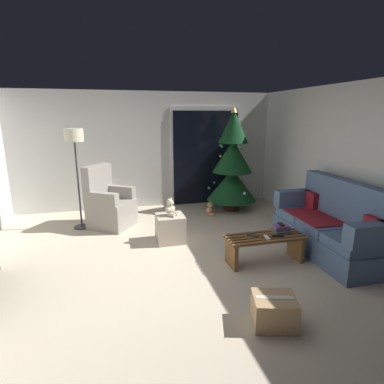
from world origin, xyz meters
TOP-DOWN VIEW (x-y plane):
  - ground_plane at (0.00, 0.00)m, footprint 7.00×7.00m
  - wall_back at (0.00, 3.06)m, footprint 5.72×0.12m
  - wall_right at (2.86, 0.00)m, footprint 0.12×6.00m
  - patio_door_frame at (1.31, 2.99)m, footprint 1.60×0.02m
  - patio_door_glass at (1.31, 2.97)m, footprint 1.50×0.02m
  - couch at (2.32, -0.13)m, footprint 0.83×1.96m
  - coffee_table at (1.22, -0.19)m, footprint 1.10×0.40m
  - remote_black at (1.36, -0.26)m, footprint 0.16×0.07m
  - remote_graphite at (1.04, -0.16)m, footprint 0.15×0.13m
  - remote_white at (1.20, -0.27)m, footprint 0.07×0.16m
  - book_stack at (1.50, -0.11)m, footprint 0.26×0.21m
  - cell_phone at (1.50, -0.09)m, footprint 0.10×0.16m
  - christmas_tree at (1.69, 2.29)m, footprint 1.05×1.05m
  - armchair at (-0.87, 1.87)m, footprint 0.95×0.95m
  - floor_lamp at (-1.38, 1.90)m, footprint 0.32×0.32m
  - ottoman at (0.08, 0.88)m, footprint 0.44×0.44m
  - teddy_bear_cream at (0.09, 0.87)m, footprint 0.21×0.21m
  - teddy_bear_honey_by_tree at (1.12, 2.02)m, footprint 0.22×0.21m
  - cardboard_box_taped_mid_floor at (0.68, -1.44)m, footprint 0.50×0.46m

SIDE VIEW (x-z plane):
  - ground_plane at x=0.00m, z-range 0.00..0.00m
  - teddy_bear_honey_by_tree at x=1.12m, z-range -0.02..0.26m
  - cardboard_box_taped_mid_floor at x=0.68m, z-range 0.00..0.29m
  - ottoman at x=0.08m, z-range 0.00..0.44m
  - coffee_table at x=1.22m, z-range 0.07..0.46m
  - couch at x=2.32m, z-range -0.14..0.94m
  - remote_black at x=1.36m, z-range 0.39..0.41m
  - remote_graphite at x=1.04m, z-range 0.39..0.41m
  - remote_white at x=1.20m, z-range 0.39..0.41m
  - armchair at x=-0.87m, z-range -0.16..0.97m
  - book_stack at x=1.50m, z-range 0.39..0.49m
  - cell_phone at x=1.50m, z-range 0.49..0.50m
  - teddy_bear_cream at x=0.09m, z-range 0.42..0.70m
  - christmas_tree at x=1.69m, z-range -0.13..2.05m
  - patio_door_glass at x=1.31m, z-range 0.00..2.10m
  - patio_door_frame at x=1.31m, z-range 0.00..2.20m
  - wall_back at x=0.00m, z-range 0.00..2.50m
  - wall_right at x=2.86m, z-range 0.00..2.50m
  - floor_lamp at x=-1.38m, z-range 0.61..2.40m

